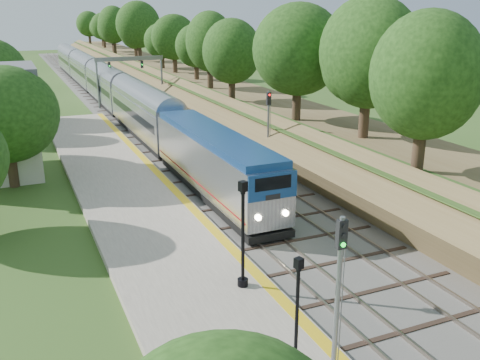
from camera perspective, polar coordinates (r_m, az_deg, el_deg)
name	(u,v)px	position (r m, az deg, el deg)	size (l,w,h in m)	color
trackbed	(120,101)	(73.83, -12.67, 8.26)	(9.50, 170.00, 0.28)	#4C4944
platform	(151,225)	(30.65, -9.52, -4.75)	(6.40, 68.00, 0.38)	gray
yellow_stripe	(198,214)	(31.30, -4.48, -3.66)	(0.55, 68.00, 0.01)	gold
embankment	(180,83)	(75.56, -6.46, 10.24)	(10.64, 170.00, 11.70)	brown
signal_gantry	(130,68)	(68.43, -11.70, 11.62)	(8.40, 0.38, 6.20)	slate
trees_behind_platform	(24,142)	(33.08, -22.04, 3.77)	(7.82, 53.32, 7.21)	#332316
train	(108,89)	(69.94, -13.86, 9.38)	(2.79, 92.98, 4.10)	black
lamppost_mid	(297,318)	(18.24, 6.07, -14.43)	(0.39, 0.39, 3.92)	black
lamppost_far	(243,241)	(22.65, 0.31, -6.48)	(0.47, 0.47, 4.76)	black
signal_platform	(339,280)	(17.28, 10.48, -10.40)	(0.32, 0.26, 5.48)	slate
signal_farside	(268,121)	(40.77, 3.05, 6.30)	(0.32, 0.25, 5.83)	slate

